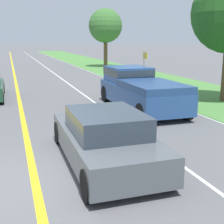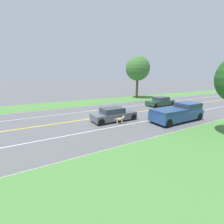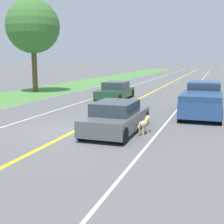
{
  "view_description": "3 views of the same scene",
  "coord_description": "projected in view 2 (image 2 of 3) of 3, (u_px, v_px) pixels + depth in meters",
  "views": [
    {
      "loc": [
        -0.35,
        -6.55,
        3.01
      ],
      "look_at": [
        2.08,
        0.88,
        1.19
      ],
      "focal_mm": 50.0,
      "sensor_mm": 36.0,
      "label": 1
    },
    {
      "loc": [
        14.33,
        -6.83,
        4.31
      ],
      "look_at": [
        1.74,
        0.35,
        0.9
      ],
      "focal_mm": 24.0,
      "sensor_mm": 36.0,
      "label": 2
    },
    {
      "loc": [
        5.83,
        -11.96,
        3.14
      ],
      "look_at": [
        1.77,
        -0.09,
        0.97
      ],
      "focal_mm": 50.0,
      "sensor_mm": 36.0,
      "label": 3
    }
  ],
  "objects": [
    {
      "name": "roadside_tree_left_near",
      "position": [
        138.0,
        69.0,
        30.16
      ],
      "size": [
        4.85,
        4.85,
        8.41
      ],
      "color": "brown",
      "rests_on": "ground"
    },
    {
      "name": "lane_edge_line_right",
      "position": [
        145.0,
        140.0,
        10.47
      ],
      "size": [
        0.14,
        160.0,
        0.01
      ],
      "primitive_type": "cube",
      "color": "white",
      "rests_on": "ground"
    },
    {
      "name": "lane_dash_same_dir",
      "position": [
        118.0,
        126.0,
        13.43
      ],
      "size": [
        0.1,
        160.0,
        0.01
      ],
      "primitive_type": "cube",
      "color": "white",
      "rests_on": "ground"
    },
    {
      "name": "dog",
      "position": [
        121.0,
        119.0,
        14.01
      ],
      "size": [
        0.39,
        1.19,
        0.77
      ],
      "rotation": [
        0.0,
        0.0,
        -0.19
      ],
      "color": "#D1B784",
      "rests_on": "ground"
    },
    {
      "name": "pickup_truck",
      "position": [
        179.0,
        112.0,
        14.86
      ],
      "size": [
        2.11,
        5.62,
        1.75
      ],
      "color": "#284C84",
      "rests_on": "ground"
    },
    {
      "name": "oncoming_car",
      "position": [
        160.0,
        102.0,
        22.88
      ],
      "size": [
        1.94,
        4.35,
        1.35
      ],
      "rotation": [
        0.0,
        0.0,
        3.14
      ],
      "color": "#1E472D",
      "rests_on": "ground"
    },
    {
      "name": "lane_edge_line_left",
      "position": [
        81.0,
        107.0,
        22.32
      ],
      "size": [
        0.14,
        160.0,
        0.01
      ],
      "primitive_type": "cube",
      "color": "white",
      "rests_on": "ground"
    },
    {
      "name": "lane_dash_oncoming",
      "position": [
        90.0,
        111.0,
        19.35
      ],
      "size": [
        0.1,
        160.0,
        0.01
      ],
      "primitive_type": "cube",
      "color": "white",
      "rests_on": "ground"
    },
    {
      "name": "ego_car",
      "position": [
        113.0,
        115.0,
        14.99
      ],
      "size": [
        1.92,
        4.45,
        1.34
      ],
      "color": "#51565B",
      "rests_on": "ground"
    },
    {
      "name": "grass_verge_left",
      "position": [
        75.0,
        103.0,
        24.85
      ],
      "size": [
        6.0,
        160.0,
        0.03
      ],
      "primitive_type": "cube",
      "color": "#4C843D",
      "rests_on": "ground"
    },
    {
      "name": "grass_verge_right",
      "position": [
        183.0,
        160.0,
        7.93
      ],
      "size": [
        6.0,
        160.0,
        0.03
      ],
      "primitive_type": "cube",
      "color": "#4C843D",
      "rests_on": "ground"
    },
    {
      "name": "ground_plane",
      "position": [
        101.0,
        117.0,
        16.4
      ],
      "size": [
        400.0,
        400.0,
        0.0
      ],
      "primitive_type": "plane",
      "color": "#5B5B5E"
    },
    {
      "name": "centre_divider_line",
      "position": [
        101.0,
        117.0,
        16.39
      ],
      "size": [
        0.18,
        160.0,
        0.01
      ],
      "primitive_type": "cube",
      "color": "yellow",
      "rests_on": "ground"
    }
  ]
}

